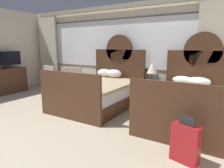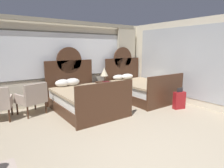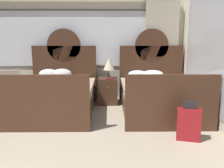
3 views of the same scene
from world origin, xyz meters
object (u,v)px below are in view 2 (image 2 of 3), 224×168
object	(u,v)px
book_on_nightstand	(106,82)
armchair_by_window_left	(33,98)
bed_near_window	(85,98)
nightstand_between_beds	(104,91)
bed_near_mirror	(140,89)
suitcase_on_floor	(179,100)
table_lamp_on_nightstand	(104,72)

from	to	relation	value
book_on_nightstand	armchair_by_window_left	xyz separation A→B (m)	(-2.47, -0.08, -0.18)
bed_near_window	armchair_by_window_left	xyz separation A→B (m)	(-1.30, 0.53, 0.10)
nightstand_between_beds	book_on_nightstand	xyz separation A→B (m)	(0.05, -0.09, 0.33)
bed_near_mirror	armchair_by_window_left	world-z (taller)	bed_near_mirror
bed_near_mirror	armchair_by_window_left	bearing A→B (deg)	171.47
book_on_nightstand	suitcase_on_floor	bearing A→B (deg)	-59.47
book_on_nightstand	armchair_by_window_left	size ratio (longest dim) A/B	0.29
nightstand_between_beds	table_lamp_on_nightstand	xyz separation A→B (m)	(0.02, -0.02, 0.66)
bed_near_window	book_on_nightstand	bearing A→B (deg)	27.47
book_on_nightstand	bed_near_window	bearing A→B (deg)	-152.53
book_on_nightstand	suitcase_on_floor	xyz separation A→B (m)	(1.24, -2.10, -0.39)
bed_near_mirror	bed_near_window	bearing A→B (deg)	179.96
nightstand_between_beds	suitcase_on_floor	xyz separation A→B (m)	(1.29, -2.19, -0.06)
nightstand_between_beds	armchair_by_window_left	size ratio (longest dim) A/B	0.72
nightstand_between_beds	armchair_by_window_left	distance (m)	2.43
book_on_nightstand	bed_near_mirror	bearing A→B (deg)	-29.89
nightstand_between_beds	armchair_by_window_left	world-z (taller)	armchair_by_window_left
book_on_nightstand	suitcase_on_floor	distance (m)	2.47
bed_near_window	nightstand_between_beds	distance (m)	1.31
nightstand_between_beds	table_lamp_on_nightstand	size ratio (longest dim) A/B	1.29
bed_near_mirror	suitcase_on_floor	xyz separation A→B (m)	(0.18, -1.49, -0.11)
bed_near_window	book_on_nightstand	world-z (taller)	bed_near_window
bed_near_mirror	armchair_by_window_left	distance (m)	3.56
bed_near_window	armchair_by_window_left	distance (m)	1.41
table_lamp_on_nightstand	armchair_by_window_left	size ratio (longest dim) A/B	0.56
bed_near_mirror	book_on_nightstand	distance (m)	1.25
suitcase_on_floor	bed_near_window	bearing A→B (deg)	148.06
bed_near_window	bed_near_mirror	distance (m)	2.22
bed_near_mirror	nightstand_between_beds	world-z (taller)	bed_near_mirror
nightstand_between_beds	bed_near_mirror	bearing A→B (deg)	-32.34
nightstand_between_beds	armchair_by_window_left	bearing A→B (deg)	-175.97
book_on_nightstand	suitcase_on_floor	size ratio (longest dim) A/B	0.40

